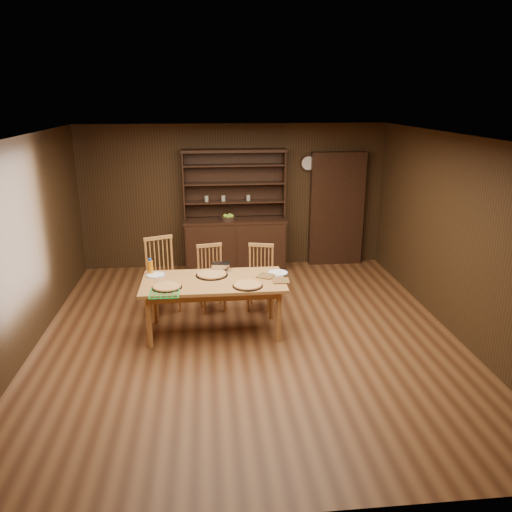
{
  "coord_description": "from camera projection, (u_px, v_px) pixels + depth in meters",
  "views": [
    {
      "loc": [
        -0.5,
        -5.99,
        3.07
      ],
      "look_at": [
        0.14,
        0.4,
        0.99
      ],
      "focal_mm": 35.0,
      "sensor_mm": 36.0,
      "label": 1
    }
  ],
  "objects": [
    {
      "name": "china_hutch",
      "position": [
        235.0,
        238.0,
        9.09
      ],
      "size": [
        1.84,
        0.52,
        2.17
      ],
      "color": "black",
      "rests_on": "floor"
    },
    {
      "name": "pot_holder_a",
      "position": [
        281.0,
        281.0,
        6.52
      ],
      "size": [
        0.22,
        0.22,
        0.02
      ],
      "primitive_type": "cube",
      "rotation": [
        0.0,
        0.0,
        -0.04
      ],
      "color": "#AF141D",
      "rests_on": "dining_table"
    },
    {
      "name": "floor",
      "position": [
        248.0,
        336.0,
        6.66
      ],
      "size": [
        6.0,
        6.0,
        0.0
      ],
      "primitive_type": "plane",
      "color": "brown",
      "rests_on": "ground"
    },
    {
      "name": "chair_right",
      "position": [
        260.0,
        275.0,
        7.45
      ],
      "size": [
        0.48,
        0.47,
        0.97
      ],
      "rotation": [
        0.0,
        0.0,
        -0.26
      ],
      "color": "#BC8640",
      "rests_on": "floor"
    },
    {
      "name": "room_shell",
      "position": [
        248.0,
        221.0,
        6.18
      ],
      "size": [
        6.0,
        6.0,
        6.0
      ],
      "color": "beige",
      "rests_on": "floor"
    },
    {
      "name": "juice_bottle",
      "position": [
        150.0,
        267.0,
        6.76
      ],
      "size": [
        0.08,
        0.08,
        0.22
      ],
      "color": "orange",
      "rests_on": "dining_table"
    },
    {
      "name": "doorway",
      "position": [
        336.0,
        209.0,
        9.27
      ],
      "size": [
        1.0,
        0.18,
        2.1
      ],
      "primitive_type": "cube",
      "color": "black",
      "rests_on": "floor"
    },
    {
      "name": "chair_center",
      "position": [
        211.0,
        275.0,
        7.41
      ],
      "size": [
        0.47,
        0.45,
        0.98
      ],
      "rotation": [
        0.0,
        0.0,
        0.2
      ],
      "color": "#BC8640",
      "rests_on": "floor"
    },
    {
      "name": "pizza_center",
      "position": [
        212.0,
        274.0,
        6.72
      ],
      "size": [
        0.44,
        0.44,
        0.04
      ],
      "color": "black",
      "rests_on": "dining_table"
    },
    {
      "name": "dining_table",
      "position": [
        213.0,
        286.0,
        6.58
      ],
      "size": [
        1.87,
        0.94,
        0.75
      ],
      "color": "#C67944",
      "rests_on": "floor"
    },
    {
      "name": "pizza_left",
      "position": [
        167.0,
        286.0,
        6.29
      ],
      "size": [
        0.38,
        0.38,
        0.04
      ],
      "color": "black",
      "rests_on": "dining_table"
    },
    {
      "name": "cooling_rack",
      "position": [
        165.0,
        293.0,
        6.11
      ],
      "size": [
        0.36,
        0.36,
        0.02
      ],
      "primitive_type": null,
      "rotation": [
        0.0,
        0.0,
        -0.04
      ],
      "color": "#0B9B38",
      "rests_on": "dining_table"
    },
    {
      "name": "fruit_bowl",
      "position": [
        228.0,
        218.0,
        8.89
      ],
      "size": [
        0.28,
        0.28,
        0.12
      ],
      "color": "black",
      "rests_on": "china_hutch"
    },
    {
      "name": "pizza_right",
      "position": [
        248.0,
        285.0,
        6.34
      ],
      "size": [
        0.39,
        0.39,
        0.04
      ],
      "color": "black",
      "rests_on": "dining_table"
    },
    {
      "name": "chair_left",
      "position": [
        162.0,
        272.0,
        7.37
      ],
      "size": [
        0.58,
        0.57,
        1.1
      ],
      "rotation": [
        0.0,
        0.0,
        0.38
      ],
      "color": "#BC8640",
      "rests_on": "floor"
    },
    {
      "name": "wall_clock",
      "position": [
        308.0,
        163.0,
        9.01
      ],
      "size": [
        0.3,
        0.05,
        0.3
      ],
      "color": "black",
      "rests_on": "room_shell"
    },
    {
      "name": "plate_left",
      "position": [
        156.0,
        275.0,
        6.72
      ],
      "size": [
        0.26,
        0.26,
        0.02
      ],
      "color": "white",
      "rests_on": "dining_table"
    },
    {
      "name": "plate_right",
      "position": [
        278.0,
        273.0,
        6.81
      ],
      "size": [
        0.28,
        0.28,
        0.02
      ],
      "color": "white",
      "rests_on": "dining_table"
    },
    {
      "name": "foil_dish",
      "position": [
        221.0,
        266.0,
        6.93
      ],
      "size": [
        0.26,
        0.2,
        0.1
      ],
      "primitive_type": "cube",
      "rotation": [
        0.0,
        0.0,
        -0.09
      ],
      "color": "silver",
      "rests_on": "dining_table"
    },
    {
      "name": "pot_holder_b",
      "position": [
        266.0,
        276.0,
        6.69
      ],
      "size": [
        0.29,
        0.29,
        0.02
      ],
      "primitive_type": "cube",
      "rotation": [
        0.0,
        0.0,
        -0.51
      ],
      "color": "#AF141D",
      "rests_on": "dining_table"
    }
  ]
}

